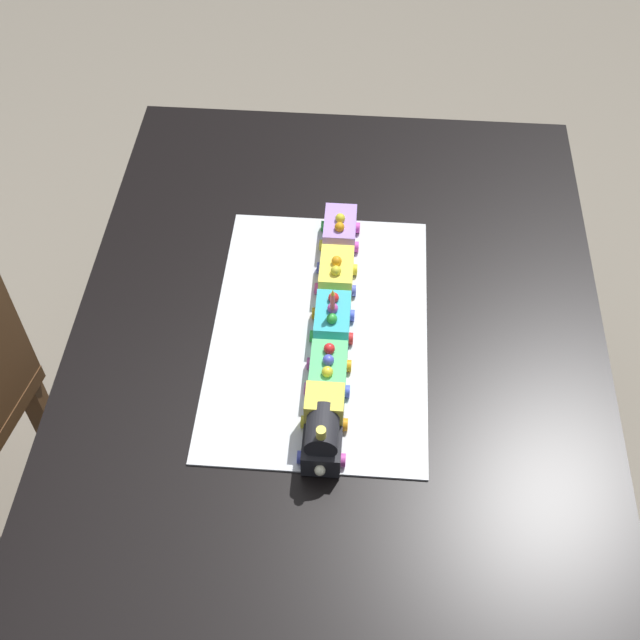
% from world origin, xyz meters
% --- Properties ---
extents(ground_plane, '(8.00, 8.00, 0.00)m').
position_xyz_m(ground_plane, '(0.00, 0.00, 0.00)').
color(ground_plane, gray).
extents(dining_table, '(1.40, 1.00, 0.74)m').
position_xyz_m(dining_table, '(0.00, 0.00, 0.63)').
color(dining_table, black).
rests_on(dining_table, ground).
extents(cake_board, '(0.60, 0.40, 0.00)m').
position_xyz_m(cake_board, '(0.04, 0.03, 0.74)').
color(cake_board, silver).
rests_on(cake_board, dining_table).
extents(cake_locomotive, '(0.14, 0.08, 0.12)m').
position_xyz_m(cake_locomotive, '(-0.21, 0.01, 0.79)').
color(cake_locomotive, '#232328').
rests_on(cake_locomotive, cake_board).
extents(cake_car_caboose_mint_green, '(0.10, 0.08, 0.07)m').
position_xyz_m(cake_car_caboose_mint_green, '(-0.08, 0.01, 0.77)').
color(cake_car_caboose_mint_green, '#59CC7A').
rests_on(cake_car_caboose_mint_green, cake_board).
extents(cake_car_tanker_turquoise, '(0.10, 0.08, 0.07)m').
position_xyz_m(cake_car_tanker_turquoise, '(0.04, 0.01, 0.77)').
color(cake_car_tanker_turquoise, '#38B7C6').
rests_on(cake_car_tanker_turquoise, cake_board).
extents(cake_car_flatbed_lemon, '(0.10, 0.08, 0.07)m').
position_xyz_m(cake_car_flatbed_lemon, '(0.16, 0.01, 0.77)').
color(cake_car_flatbed_lemon, '#F4E04C').
rests_on(cake_car_flatbed_lemon, cake_board).
extents(cake_car_hopper_lavender, '(0.10, 0.08, 0.07)m').
position_xyz_m(cake_car_hopper_lavender, '(0.27, 0.01, 0.77)').
color(cake_car_hopper_lavender, '#AD84E0').
rests_on(cake_car_hopper_lavender, cake_board).
extents(birthday_candle, '(0.01, 0.01, 0.05)m').
position_xyz_m(birthday_candle, '(0.03, 0.01, 0.84)').
color(birthday_candle, '#F24C59').
rests_on(birthday_candle, cake_car_tanker_turquoise).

